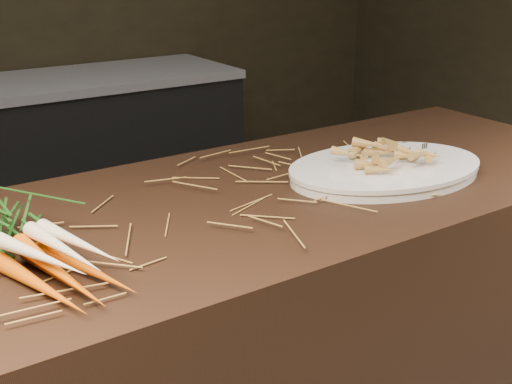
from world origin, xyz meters
TOP-DOWN VIEW (x-y plane):
  - back_counter at (0.30, 2.18)m, footprint 1.82×0.62m
  - straw_bedding at (0.00, 0.30)m, footprint 1.40×0.60m
  - root_veg_bunch at (-0.28, 0.26)m, footprint 0.23×0.47m
  - serving_platter at (0.55, 0.23)m, footprint 0.52×0.38m
  - roasted_veg_heap at (0.55, 0.23)m, footprint 0.26×0.20m
  - serving_fork at (0.72, 0.19)m, footprint 0.15×0.13m

SIDE VIEW (x-z plane):
  - back_counter at x=0.30m, z-range 0.00..0.84m
  - straw_bedding at x=0.00m, z-range 0.90..0.92m
  - serving_platter at x=0.55m, z-range 0.90..0.93m
  - serving_fork at x=0.72m, z-range 0.93..0.93m
  - root_veg_bunch at x=-0.28m, z-range 0.90..0.98m
  - roasted_veg_heap at x=0.55m, z-range 0.93..0.98m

